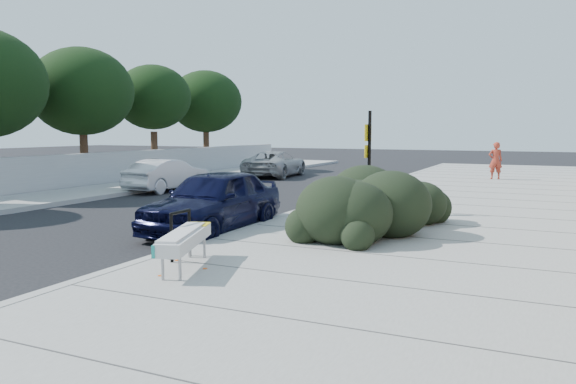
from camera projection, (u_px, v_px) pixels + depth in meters
name	position (u px, v px, depth m)	size (l,w,h in m)	color
ground	(210.00, 245.00, 12.20)	(120.00, 120.00, 0.00)	black
sidewalk_near	(502.00, 225.00, 14.35)	(11.20, 50.00, 0.15)	gray
sidewalk_far	(66.00, 196.00, 20.68)	(3.00, 50.00, 0.15)	gray
curb_near	(301.00, 211.00, 16.70)	(0.22, 50.00, 0.17)	#9E9E99
curb_far	(97.00, 197.00, 20.05)	(0.22, 50.00, 0.17)	#9E9E99
far_wall	(32.00, 176.00, 21.32)	(0.30, 40.00, 1.50)	#9E9E99
tree_far_d	(82.00, 92.00, 25.09)	(4.60, 4.60, 6.16)	#332114
tree_far_e	(153.00, 98.00, 29.59)	(4.00, 4.00, 5.90)	#332114
tree_far_f	(206.00, 102.00, 34.10)	(4.40, 4.40, 6.07)	#332114
bench	(185.00, 239.00, 9.52)	(1.09, 2.12, 0.63)	gray
bike_rack	(181.00, 230.00, 10.19)	(0.06, 0.62, 0.90)	black
sign_post	(369.00, 156.00, 15.66)	(0.15, 0.32, 2.87)	black
hedge	(377.00, 194.00, 13.08)	(2.29, 4.57, 1.71)	black
sedan_navy	(214.00, 201.00, 13.75)	(1.82, 4.52, 1.54)	black
wagon_silver	(168.00, 175.00, 22.91)	(1.39, 3.98, 1.31)	#B8B8BD
suv_silver	(275.00, 164.00, 29.89)	(2.26, 4.90, 1.36)	#9EA0A3
pedestrian	(495.00, 161.00, 26.68)	(0.64, 0.42, 1.77)	maroon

